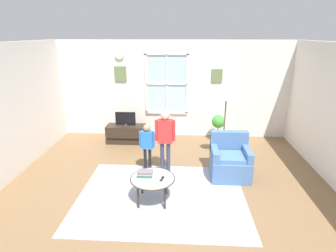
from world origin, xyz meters
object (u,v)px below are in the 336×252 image
at_px(tv_stand, 126,134).
at_px(television, 125,119).
at_px(person_red_shirt, 165,135).
at_px(remote_near_books, 162,179).
at_px(coffee_table, 153,179).
at_px(cup, 159,177).
at_px(person_blue_shirt, 147,143).
at_px(potted_plant_by_window, 218,127).
at_px(book_stack, 145,173).
at_px(armchair, 230,161).
at_px(floor_lamp, 226,102).

height_order(tv_stand, television, television).
bearing_deg(person_red_shirt, remote_near_books, -89.20).
bearing_deg(person_red_shirt, tv_stand, 125.39).
relative_size(coffee_table, person_red_shirt, 0.57).
distance_m(cup, person_blue_shirt, 1.16).
bearing_deg(potted_plant_by_window, book_stack, -119.17).
height_order(tv_stand, potted_plant_by_window, potted_plant_by_window).
bearing_deg(potted_plant_by_window, tv_stand, -174.51).
height_order(tv_stand, book_stack, book_stack).
distance_m(person_red_shirt, potted_plant_by_window, 2.30).
distance_m(tv_stand, armchair, 2.96).
xyz_separation_m(television, armchair, (2.46, -1.65, -0.33)).
height_order(armchair, cup, armchair).
distance_m(book_stack, potted_plant_by_window, 3.22).
xyz_separation_m(coffee_table, floor_lamp, (1.41, 1.69, 0.96)).
bearing_deg(floor_lamp, coffee_table, -129.89).
relative_size(person_blue_shirt, floor_lamp, 0.64).
bearing_deg(person_red_shirt, armchair, -1.97).
distance_m(book_stack, floor_lamp, 2.42).
height_order(remote_near_books, person_blue_shirt, person_blue_shirt).
bearing_deg(person_blue_shirt, remote_near_books, -70.31).
bearing_deg(person_red_shirt, potted_plant_by_window, 55.01).
height_order(television, cup, television).
bearing_deg(cup, remote_near_books, 22.69).
distance_m(armchair, person_blue_shirt, 1.72).
relative_size(television, person_red_shirt, 0.39).
height_order(tv_stand, person_red_shirt, person_red_shirt).
height_order(book_stack, remote_near_books, book_stack).
distance_m(tv_stand, remote_near_books, 2.91).
bearing_deg(remote_near_books, book_stack, 163.81).
height_order(tv_stand, person_blue_shirt, person_blue_shirt).
height_order(armchair, coffee_table, armchair).
height_order(cup, person_red_shirt, person_red_shirt).
relative_size(cup, potted_plant_by_window, 0.13).
xyz_separation_m(book_stack, potted_plant_by_window, (1.57, 2.81, -0.12)).
bearing_deg(tv_stand, armchair, -34.01).
xyz_separation_m(television, cup, (1.11, -2.68, -0.16)).
bearing_deg(armchair, coffee_table, -146.33).
bearing_deg(tv_stand, floor_lamp, -21.20).
xyz_separation_m(tv_stand, armchair, (2.46, -1.66, 0.09)).
xyz_separation_m(armchair, person_blue_shirt, (-1.68, 0.07, 0.33)).
relative_size(television, armchair, 0.60).
bearing_deg(television, cup, -67.51).
xyz_separation_m(coffee_table, cup, (0.11, -0.06, 0.07)).
height_order(television, remote_near_books, television).
relative_size(television, coffee_table, 0.68).
xyz_separation_m(tv_stand, person_red_shirt, (1.15, -1.61, 0.61)).
distance_m(remote_near_books, potted_plant_by_window, 3.17).
xyz_separation_m(person_red_shirt, potted_plant_by_window, (1.29, 1.85, -0.46)).
relative_size(coffee_table, floor_lamp, 0.47).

